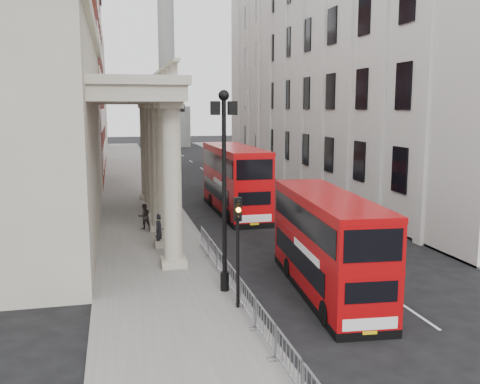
{
  "coord_description": "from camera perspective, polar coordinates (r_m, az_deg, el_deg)",
  "views": [
    {
      "loc": [
        -4.96,
        -17.15,
        7.74
      ],
      "look_at": [
        1.33,
        9.33,
        3.43
      ],
      "focal_mm": 40.0,
      "sensor_mm": 36.0,
      "label": 1
    }
  ],
  "objects": [
    {
      "name": "lamp_post_mid",
      "position": [
        37.52,
        -6.67,
        4.61
      ],
      "size": [
        1.05,
        0.44,
        8.32
      ],
      "color": "black",
      "rests_on": "sidewalk_west"
    },
    {
      "name": "pedestrian_b",
      "position": [
        34.42,
        -10.16,
        -2.57
      ],
      "size": [
        0.89,
        0.76,
        1.61
      ],
      "primitive_type": "imported",
      "rotation": [
        0.0,
        0.0,
        3.36
      ],
      "color": "#282220",
      "rests_on": "sidewalk_west"
    },
    {
      "name": "bus_near",
      "position": [
        22.67,
        9.26,
        -5.29
      ],
      "size": [
        3.15,
        9.87,
        4.19
      ],
      "rotation": [
        0.0,
        0.0,
        -0.08
      ],
      "color": "#A2070A",
      "rests_on": "ground"
    },
    {
      "name": "lamp_post_north",
      "position": [
        53.41,
        -8.71,
        5.86
      ],
      "size": [
        1.05,
        0.44,
        8.32
      ],
      "color": "black",
      "rests_on": "sidewalk_west"
    },
    {
      "name": "sidewalk_west",
      "position": [
        47.82,
        -10.84,
        -0.41
      ],
      "size": [
        6.0,
        140.0,
        0.12
      ],
      "primitive_type": "cube",
      "color": "slate",
      "rests_on": "ground"
    },
    {
      "name": "east_building",
      "position": [
        53.65,
        9.99,
        13.95
      ],
      "size": [
        8.0,
        55.0,
        25.0
      ],
      "primitive_type": "cube",
      "color": "beige",
      "rests_on": "ground"
    },
    {
      "name": "kerb",
      "position": [
        48.03,
        -7.32,
        -0.27
      ],
      "size": [
        0.2,
        140.0,
        0.14
      ],
      "primitive_type": "cube",
      "color": "slate",
      "rests_on": "ground"
    },
    {
      "name": "ground",
      "position": [
        19.46,
        2.62,
        -14.45
      ],
      "size": [
        260.0,
        260.0,
        0.0
      ],
      "primitive_type": "plane",
      "color": "black",
      "rests_on": "ground"
    },
    {
      "name": "sidewalk_east",
      "position": [
        51.22,
        7.92,
        0.29
      ],
      "size": [
        3.0,
        140.0,
        0.12
      ],
      "primitive_type": "cube",
      "color": "slate",
      "rests_on": "ground"
    },
    {
      "name": "crowd_barriers",
      "position": [
        21.14,
        0.02,
        -10.54
      ],
      "size": [
        0.5,
        18.75,
        1.1
      ],
      "color": "gray",
      "rests_on": "sidewalk_west"
    },
    {
      "name": "west_building_far",
      "position": [
        97.34,
        -16.89,
        9.95
      ],
      "size": [
        9.0,
        30.0,
        20.0
      ],
      "primitive_type": "cube",
      "color": "#9F9985",
      "rests_on": "ground"
    },
    {
      "name": "brick_building",
      "position": [
        65.47,
        -18.58,
        11.39
      ],
      "size": [
        9.0,
        32.0,
        22.0
      ],
      "primitive_type": "cube",
      "color": "maroon",
      "rests_on": "ground"
    },
    {
      "name": "lamp_post_south",
      "position": [
        21.78,
        -1.7,
        1.53
      ],
      "size": [
        1.05,
        0.44,
        8.32
      ],
      "color": "black",
      "rests_on": "sidewalk_west"
    },
    {
      "name": "monument_column",
      "position": [
        110.01,
        -7.82,
        13.21
      ],
      "size": [
        8.0,
        8.0,
        54.2
      ],
      "color": "#60605E",
      "rests_on": "ground"
    },
    {
      "name": "pedestrian_a",
      "position": [
        29.76,
        -8.49,
        -4.09
      ],
      "size": [
        0.81,
        0.73,
        1.87
      ],
      "primitive_type": "imported",
      "rotation": [
        0.0,
        0.0,
        0.54
      ],
      "color": "black",
      "rests_on": "sidewalk_west"
    },
    {
      "name": "traffic_light",
      "position": [
        20.19,
        -0.23,
        -4.27
      ],
      "size": [
        0.28,
        0.33,
        4.3
      ],
      "color": "black",
      "rests_on": "sidewalk_west"
    },
    {
      "name": "pedestrian_c",
      "position": [
        36.94,
        -8.09,
        -1.58
      ],
      "size": [
        0.95,
        0.7,
        1.79
      ],
      "primitive_type": "imported",
      "rotation": [
        0.0,
        0.0,
        6.13
      ],
      "color": "black",
      "rests_on": "sidewalk_west"
    },
    {
      "name": "portico_building",
      "position": [
        35.63,
        -22.4,
        5.52
      ],
      "size": [
        9.0,
        28.0,
        12.0
      ],
      "primitive_type": "cube",
      "color": "#9F9985",
      "rests_on": "ground"
    },
    {
      "name": "bus_far",
      "position": [
        39.42,
        -0.58,
        1.45
      ],
      "size": [
        2.81,
        11.39,
        4.91
      ],
      "rotation": [
        0.0,
        0.0,
        0.0
      ],
      "color": "#B0080A",
      "rests_on": "ground"
    }
  ]
}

